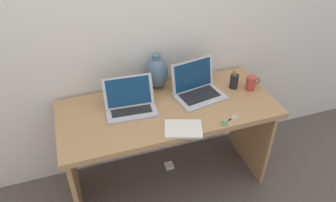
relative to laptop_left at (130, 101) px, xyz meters
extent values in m
plane|color=#564C47|center=(0.25, -0.07, -0.81)|extent=(6.00, 6.00, 0.00)
cube|color=silver|center=(0.25, 0.30, 0.39)|extent=(4.40, 0.04, 2.40)
cube|color=#AD7F51|center=(0.25, -0.07, -0.08)|extent=(1.51, 0.65, 0.04)
cube|color=#AD7F51|center=(-0.46, -0.07, -0.45)|extent=(0.03, 0.55, 0.72)
cube|color=#AD7F51|center=(0.96, -0.07, -0.45)|extent=(0.03, 0.55, 0.72)
cube|color=#B2B2B7|center=(0.00, -0.03, -0.05)|extent=(0.35, 0.25, 0.01)
cube|color=black|center=(0.00, -0.03, -0.04)|extent=(0.28, 0.15, 0.00)
cube|color=#B2B2B7|center=(0.00, 0.04, 0.06)|extent=(0.34, 0.12, 0.20)
cube|color=navy|center=(0.00, 0.04, 0.06)|extent=(0.30, 0.11, 0.17)
cube|color=#B2B2B7|center=(0.50, -0.03, -0.05)|extent=(0.38, 0.30, 0.01)
cube|color=black|center=(0.50, -0.03, -0.04)|extent=(0.29, 0.19, 0.00)
cube|color=#B2B2B7|center=(0.48, 0.07, 0.07)|extent=(0.34, 0.11, 0.23)
cube|color=navy|center=(0.48, 0.07, 0.07)|extent=(0.30, 0.10, 0.20)
ellipsoid|color=slate|center=(0.25, 0.20, 0.06)|extent=(0.17, 0.17, 0.24)
cylinder|color=slate|center=(0.25, 0.20, 0.20)|extent=(0.06, 0.06, 0.04)
cube|color=silver|center=(0.27, -0.33, -0.05)|extent=(0.28, 0.23, 0.01)
cylinder|color=#B23D33|center=(0.90, -0.05, 0.00)|extent=(0.07, 0.07, 0.10)
torus|color=#B23D33|center=(0.95, -0.05, 0.00)|extent=(0.06, 0.01, 0.06)
cylinder|color=black|center=(0.79, 0.00, 0.00)|extent=(0.06, 0.06, 0.11)
cylinder|color=#4CA566|center=(0.78, 0.01, 0.04)|extent=(0.02, 0.03, 0.13)
cylinder|color=#4CA566|center=(0.79, -0.01, 0.04)|extent=(0.02, 0.01, 0.13)
cylinder|color=orange|center=(0.78, -0.01, 0.04)|extent=(0.03, 0.02, 0.13)
cube|color=#B7B7BC|center=(0.61, -0.32, -0.05)|extent=(0.09, 0.06, 0.00)
cube|color=#B7B7BC|center=(0.61, -0.33, -0.05)|extent=(0.10, 0.03, 0.00)
torus|color=#4CA566|center=(0.54, -0.36, -0.05)|extent=(0.04, 0.04, 0.01)
torus|color=#4CA566|center=(0.53, -0.35, -0.05)|extent=(0.04, 0.04, 0.01)
cube|color=white|center=(0.30, 0.06, -0.80)|extent=(0.07, 0.07, 0.03)
camera|label=1|loc=(-0.31, -1.76, 1.31)|focal=34.77mm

